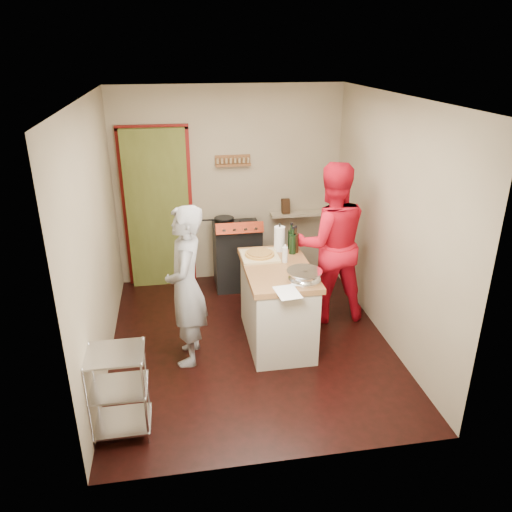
# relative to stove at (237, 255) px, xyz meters

# --- Properties ---
(floor) EXTENTS (3.50, 3.50, 0.00)m
(floor) POSITION_rel_stove_xyz_m (-0.05, -1.42, -0.45)
(floor) COLOR black
(floor) RESTS_ON ground
(back_wall) EXTENTS (3.00, 0.44, 2.60)m
(back_wall) POSITION_rel_stove_xyz_m (-0.69, 0.36, 0.68)
(back_wall) COLOR tan
(back_wall) RESTS_ON ground
(left_wall) EXTENTS (0.04, 3.50, 2.60)m
(left_wall) POSITION_rel_stove_xyz_m (-1.55, -1.42, 0.85)
(left_wall) COLOR tan
(left_wall) RESTS_ON ground
(right_wall) EXTENTS (0.04, 3.50, 2.60)m
(right_wall) POSITION_rel_stove_xyz_m (1.45, -1.42, 0.85)
(right_wall) COLOR tan
(right_wall) RESTS_ON ground
(ceiling) EXTENTS (3.00, 3.50, 0.02)m
(ceiling) POSITION_rel_stove_xyz_m (-0.05, -1.42, 2.16)
(ceiling) COLOR white
(ceiling) RESTS_ON back_wall
(stove) EXTENTS (0.60, 0.63, 1.00)m
(stove) POSITION_rel_stove_xyz_m (0.00, 0.00, 0.00)
(stove) COLOR black
(stove) RESTS_ON ground
(wire_shelving) EXTENTS (0.48, 0.40, 0.80)m
(wire_shelving) POSITION_rel_stove_xyz_m (-1.33, -2.62, -0.01)
(wire_shelving) COLOR silver
(wire_shelving) RESTS_ON ground
(island) EXTENTS (0.71, 1.35, 1.20)m
(island) POSITION_rel_stove_xyz_m (0.25, -1.43, 0.02)
(island) COLOR #BAAF9E
(island) RESTS_ON ground
(person_stripe) EXTENTS (0.47, 0.65, 1.67)m
(person_stripe) POSITION_rel_stove_xyz_m (-0.72, -1.63, 0.38)
(person_stripe) COLOR #B6B5BA
(person_stripe) RESTS_ON ground
(person_red) EXTENTS (0.92, 0.72, 1.88)m
(person_red) POSITION_rel_stove_xyz_m (0.95, -0.99, 0.49)
(person_red) COLOR red
(person_red) RESTS_ON ground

